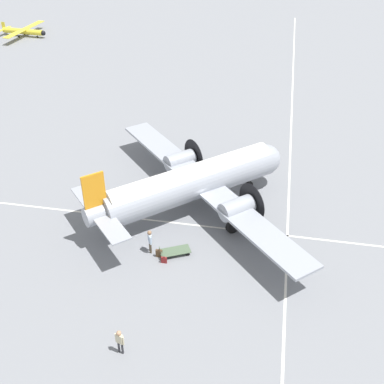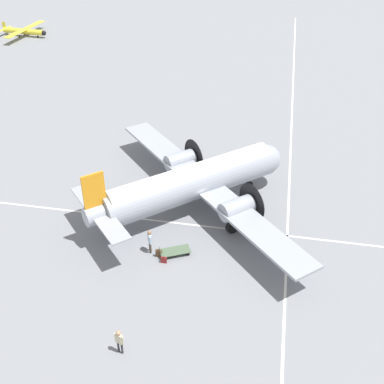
% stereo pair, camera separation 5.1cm
% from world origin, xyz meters
% --- Properties ---
extents(ground_plane, '(300.00, 300.00, 0.00)m').
position_xyz_m(ground_plane, '(0.00, 0.00, 0.00)').
color(ground_plane, slate).
extents(apron_line_eastwest, '(120.00, 0.16, 0.01)m').
position_xyz_m(apron_line_eastwest, '(0.00, -1.90, 0.00)').
color(apron_line_eastwest, silver).
rests_on(apron_line_eastwest, ground_plane).
extents(apron_line_northsouth, '(0.16, 120.00, 0.01)m').
position_xyz_m(apron_line_northsouth, '(7.31, 0.00, 0.00)').
color(apron_line_northsouth, silver).
rests_on(apron_line_northsouth, ground_plane).
extents(airliner_main, '(17.78, 18.56, 5.63)m').
position_xyz_m(airliner_main, '(0.31, 0.28, 2.47)').
color(airliner_main, '#9399A3').
rests_on(airliner_main, ground_plane).
extents(crew_foreground, '(0.55, 0.30, 1.69)m').
position_xyz_m(crew_foreground, '(-1.35, -13.70, 1.04)').
color(crew_foreground, '#2D2D33').
rests_on(crew_foreground, ground_plane).
extents(passenger_boarding, '(0.37, 0.56, 1.81)m').
position_xyz_m(passenger_boarding, '(-1.88, -5.38, 1.11)').
color(passenger_boarding, '#473D2D').
rests_on(passenger_boarding, ground_plane).
extents(suitcase_near_door, '(0.39, 0.12, 0.51)m').
position_xyz_m(suitcase_near_door, '(-0.72, -6.30, 0.24)').
color(suitcase_near_door, maroon).
rests_on(suitcase_near_door, ground_plane).
extents(suitcase_upright_spare, '(0.44, 0.17, 0.61)m').
position_xyz_m(suitcase_upright_spare, '(-1.18, -5.76, 0.29)').
color(suitcase_upright_spare, '#47331E').
rests_on(suitcase_upright_spare, ground_plane).
extents(baggage_cart, '(2.25, 1.74, 0.56)m').
position_xyz_m(baggage_cart, '(-0.19, -5.34, 0.27)').
color(baggage_cart, '#4C6047').
rests_on(baggage_cart, ground_plane).
extents(light_aircraft_distant, '(7.63, 10.25, 1.97)m').
position_xyz_m(light_aircraft_distant, '(-34.31, 40.69, 0.82)').
color(light_aircraft_distant, yellow).
rests_on(light_aircraft_distant, ground_plane).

